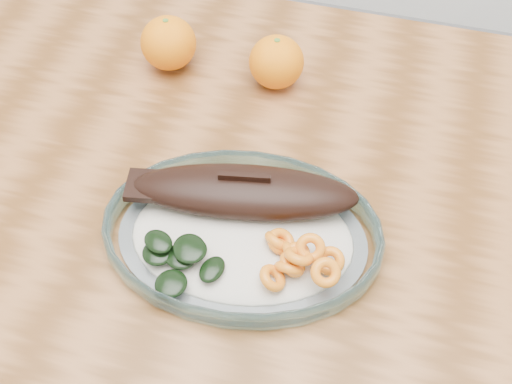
{
  "coord_description": "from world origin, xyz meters",
  "views": [
    {
      "loc": [
        0.19,
        -0.49,
        1.37
      ],
      "look_at": [
        0.07,
        -0.02,
        0.77
      ],
      "focal_mm": 45.0,
      "sensor_mm": 36.0,
      "label": 1
    }
  ],
  "objects_px": {
    "dining_table": "(215,225)",
    "orange_right": "(276,62)",
    "plated_meal": "(242,230)",
    "orange_left": "(168,43)"
  },
  "relations": [
    {
      "from": "plated_meal",
      "to": "orange_left",
      "type": "relative_size",
      "value": 8.0
    },
    {
      "from": "orange_right",
      "to": "plated_meal",
      "type": "bearing_deg",
      "value": -83.74
    },
    {
      "from": "plated_meal",
      "to": "orange_left",
      "type": "height_order",
      "value": "plated_meal"
    },
    {
      "from": "plated_meal",
      "to": "orange_right",
      "type": "bearing_deg",
      "value": 89.13
    },
    {
      "from": "dining_table",
      "to": "plated_meal",
      "type": "relative_size",
      "value": 1.88
    },
    {
      "from": "orange_right",
      "to": "orange_left",
      "type": "bearing_deg",
      "value": -179.21
    },
    {
      "from": "plated_meal",
      "to": "orange_right",
      "type": "height_order",
      "value": "plated_meal"
    },
    {
      "from": "dining_table",
      "to": "orange_right",
      "type": "bearing_deg",
      "value": 80.06
    },
    {
      "from": "dining_table",
      "to": "orange_right",
      "type": "height_order",
      "value": "orange_right"
    },
    {
      "from": "dining_table",
      "to": "orange_right",
      "type": "relative_size",
      "value": 15.54
    }
  ]
}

